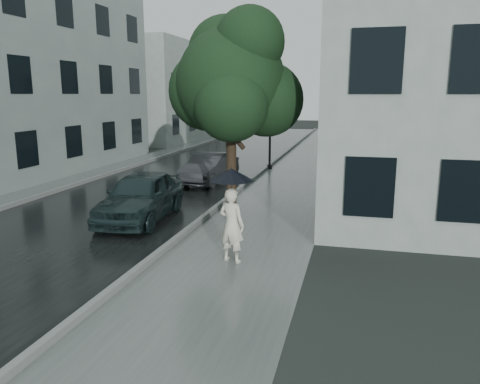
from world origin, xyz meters
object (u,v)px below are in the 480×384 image
(pedestrian, at_px, (232,225))
(lamp_post, at_px, (267,106))
(street_tree, at_px, (232,81))
(car_far, at_px, (209,168))
(car_near, at_px, (141,196))

(pedestrian, bearing_deg, lamp_post, -65.24)
(street_tree, height_order, lamp_post, street_tree)
(pedestrian, bearing_deg, car_far, -52.04)
(street_tree, relative_size, car_far, 1.58)
(pedestrian, relative_size, car_far, 0.44)
(lamp_post, bearing_deg, street_tree, -101.50)
(street_tree, bearing_deg, car_far, 114.10)
(street_tree, bearing_deg, lamp_post, 95.08)
(car_far, bearing_deg, street_tree, -60.76)
(lamp_post, height_order, car_far, lamp_post)
(car_far, bearing_deg, car_near, -86.46)
(pedestrian, xyz_separation_m, car_far, (-3.53, 9.34, -0.23))
(street_tree, xyz_separation_m, car_far, (-2.63, 5.88, -3.56))
(lamp_post, bearing_deg, car_near, -116.42)
(street_tree, bearing_deg, pedestrian, -75.38)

